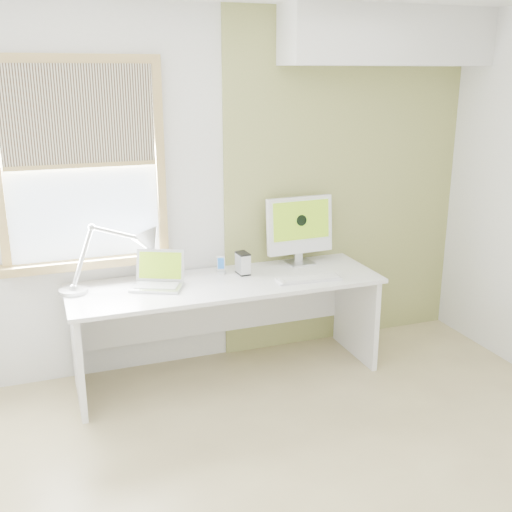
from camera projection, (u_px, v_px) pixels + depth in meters
name	position (u px, v px, depth m)	size (l,w,h in m)	color
room	(331.00, 255.00, 2.96)	(4.04, 3.54, 2.64)	tan
accent_wall	(345.00, 184.00, 4.85)	(2.00, 0.02, 2.60)	#8A944E
soffit	(387.00, 35.00, 4.45)	(1.60, 0.40, 0.42)	white
window	(82.00, 166.00, 4.10)	(1.20, 0.14, 1.42)	tan
desk	(224.00, 304.00, 4.44)	(2.20, 0.70, 0.73)	white
desk_lamp	(135.00, 249.00, 4.26)	(0.82, 0.39, 0.45)	silver
laptop	(158.00, 278.00, 4.23)	(0.42, 0.39, 0.24)	silver
phone_dock	(221.00, 268.00, 4.49)	(0.09, 0.09, 0.14)	silver
external_drive	(243.00, 263.00, 4.47)	(0.09, 0.13, 0.16)	silver
imac	(300.00, 226.00, 4.67)	(0.53, 0.18, 0.52)	silver
keyboard	(309.00, 279.00, 4.35)	(0.47, 0.17, 0.02)	white
mouse	(282.00, 282.00, 4.27)	(0.06, 0.10, 0.03)	white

